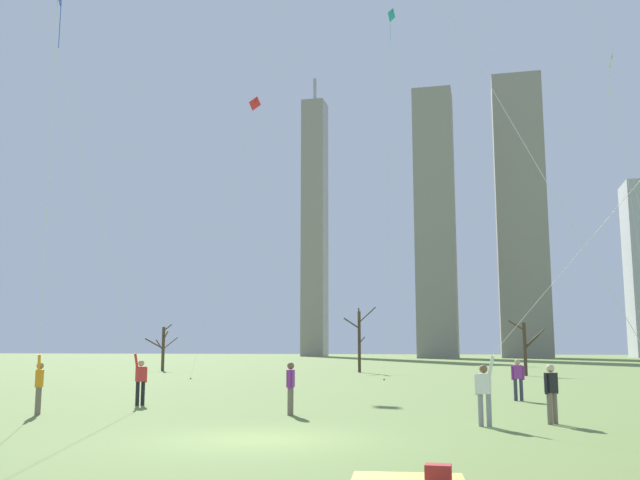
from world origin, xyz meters
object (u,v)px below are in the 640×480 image
(distant_kite_drifting_left_teal, at_px, (391,44))
(bare_tree_far_right_edge, at_px, (525,347))
(kite_flyer_midfield_right_orange, at_px, (601,297))
(distant_kite_drifting_right_yellow, at_px, (614,83))
(bare_tree_left_of_center, at_px, (163,347))
(bystander_far_off_by_trees, at_px, (291,385))
(kite_flyer_foreground_left_purple, at_px, (128,333))
(distant_kite_low_near_trees_red, at_px, (251,122))
(kite_flyer_far_back_green, at_px, (571,284))
(bare_tree_leftmost, at_px, (359,337))
(picnic_spot, at_px, (425,477))
(kite_flyer_foreground_right_blue, at_px, (41,343))
(bystander_watching_nearby, at_px, (518,377))
(bystander_strolling_midfield, at_px, (551,391))

(distant_kite_drifting_left_teal, relative_size, bare_tree_far_right_edge, 6.53)
(kite_flyer_midfield_right_orange, relative_size, distant_kite_drifting_right_yellow, 0.78)
(kite_flyer_midfield_right_orange, xyz_separation_m, bare_tree_left_of_center, (-30.55, 44.90, -0.87))
(bystander_far_off_by_trees, bearing_deg, kite_flyer_foreground_left_purple, 166.38)
(kite_flyer_foreground_left_purple, relative_size, bystander_far_off_by_trees, 10.44)
(distant_kite_low_near_trees_red, bearing_deg, kite_flyer_far_back_green, -58.67)
(bare_tree_leftmost, bearing_deg, bystander_far_off_by_trees, -83.21)
(picnic_spot, bearing_deg, bare_tree_leftmost, 101.25)
(kite_flyer_foreground_left_purple, distance_m, bare_tree_leftmost, 35.95)
(kite_flyer_foreground_right_blue, relative_size, distant_kite_low_near_trees_red, 0.57)
(kite_flyer_foreground_right_blue, xyz_separation_m, bystander_watching_nearby, (14.59, 9.93, -1.32))
(bystander_watching_nearby, height_order, distant_kite_low_near_trees_red, distant_kite_low_near_trees_red)
(picnic_spot, xyz_separation_m, bare_tree_leftmost, (-9.49, 47.69, 2.82))
(bystander_strolling_midfield, xyz_separation_m, distant_kite_drifting_right_yellow, (5.81, 20.15, 15.97))
(kite_flyer_far_back_green, distance_m, bystander_watching_nearby, 11.36)
(kite_flyer_foreground_right_blue, height_order, bare_tree_far_right_edge, kite_flyer_foreground_right_blue)
(distant_kite_drifting_left_teal, bearing_deg, kite_flyer_foreground_right_blue, -104.26)
(bystander_far_off_by_trees, xyz_separation_m, bystander_strolling_midfield, (7.72, -0.91, 0.00))
(kite_flyer_far_back_green, xyz_separation_m, bystander_watching_nearby, (-0.94, 10.99, -2.74))
(kite_flyer_foreground_right_blue, bearing_deg, kite_flyer_far_back_green, -3.88)
(distant_kite_drifting_left_teal, bearing_deg, bystander_strolling_midfield, -74.34)
(distant_kite_low_near_trees_red, xyz_separation_m, bare_tree_far_right_edge, (20.16, 4.49, -17.42))
(bystander_watching_nearby, bearing_deg, bare_tree_left_of_center, 134.78)
(distant_kite_drifting_right_yellow, height_order, bare_tree_far_right_edge, distant_kite_drifting_right_yellow)
(bystander_strolling_midfield, distance_m, bare_tree_far_right_edge, 34.23)
(kite_flyer_far_back_green, xyz_separation_m, distant_kite_drifting_right_yellow, (5.42, 22.48, 13.22))
(kite_flyer_foreground_left_purple, bearing_deg, picnic_spot, -45.68)
(picnic_spot, bearing_deg, bystander_strolling_midfield, 73.88)
(kite_flyer_midfield_right_orange, height_order, distant_kite_low_near_trees_red, distant_kite_low_near_trees_red)
(bystander_watching_nearby, distance_m, distant_kite_drifting_left_teal, 30.72)
(kite_flyer_far_back_green, height_order, bystander_strolling_midfield, kite_flyer_far_back_green)
(bystander_far_off_by_trees, height_order, bystander_strolling_midfield, same)
(kite_flyer_foreground_right_blue, xyz_separation_m, distant_kite_drifting_left_teal, (7.37, 28.98, 21.67))
(kite_flyer_midfield_right_orange, distance_m, bystander_watching_nearby, 15.31)
(kite_flyer_far_back_green, height_order, bare_tree_leftmost, kite_flyer_far_back_green)
(kite_flyer_far_back_green, relative_size, bare_tree_far_right_edge, 2.92)
(kite_flyer_far_back_green, bearing_deg, distant_kite_drifting_left_teal, 105.20)
(distant_kite_drifting_left_teal, relative_size, distant_kite_low_near_trees_red, 1.23)
(distant_kite_low_near_trees_red, distance_m, bare_tree_far_right_edge, 27.02)
(kite_flyer_foreground_left_purple, height_order, bystander_watching_nearby, kite_flyer_foreground_left_purple)
(kite_flyer_midfield_right_orange, distance_m, bare_tree_leftmost, 46.59)
(kite_flyer_foreground_right_blue, xyz_separation_m, kite_flyer_far_back_green, (15.52, -1.05, 1.42))
(kite_flyer_foreground_left_purple, bearing_deg, bare_tree_leftmost, 86.76)
(kite_flyer_far_back_green, height_order, bystander_watching_nearby, kite_flyer_far_back_green)
(bare_tree_far_right_edge, bearing_deg, bystander_watching_nearby, -93.57)
(bystander_far_off_by_trees, relative_size, bystander_watching_nearby, 1.00)
(kite_flyer_midfield_right_orange, height_order, kite_flyer_foreground_left_purple, kite_flyer_foreground_left_purple)
(bare_tree_left_of_center, distance_m, bare_tree_far_right_edge, 31.43)
(bystander_watching_nearby, bearing_deg, distant_kite_low_near_trees_red, 131.41)
(bystander_watching_nearby, xyz_separation_m, picnic_spot, (-2.15, -17.97, -0.81))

